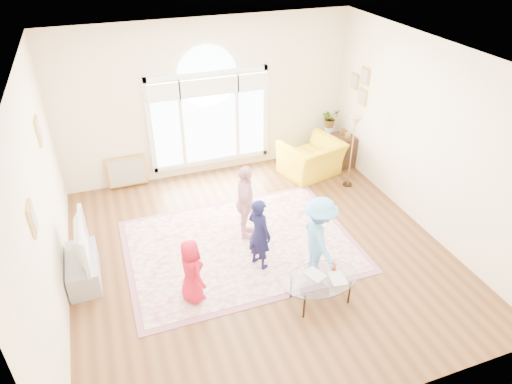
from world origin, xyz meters
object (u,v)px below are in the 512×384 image
object	(u,v)px
area_rug	(241,246)
coffee_table	(321,279)
armchair	(311,158)
television	(77,242)
tv_console	(83,269)

from	to	relation	value
area_rug	coffee_table	bearing A→B (deg)	-66.46
area_rug	armchair	world-z (taller)	armchair
television	coffee_table	distance (m)	3.59
tv_console	coffee_table	world-z (taller)	coffee_table
television	coffee_table	bearing A→B (deg)	-26.97
television	armchair	world-z (taller)	television
television	armchair	distance (m)	5.03
television	area_rug	bearing A→B (deg)	-1.05
tv_console	armchair	bearing A→B (deg)	20.90
coffee_table	armchair	size ratio (longest dim) A/B	1.01
coffee_table	armchair	world-z (taller)	armchair
area_rug	armchair	size ratio (longest dim) A/B	3.10
coffee_table	armchair	distance (m)	3.73
coffee_table	area_rug	bearing A→B (deg)	111.01
area_rug	television	distance (m)	2.60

